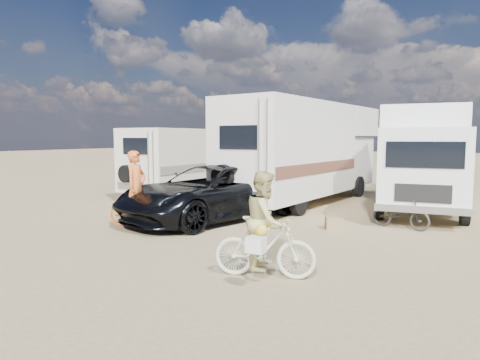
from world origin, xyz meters
The scene contains 12 objects.
ground centered at (0.00, 0.00, 0.00)m, with size 140.00×140.00×0.00m, color tan.
rv_main centered at (-0.21, 6.91, 1.85)m, with size 2.45×8.86×3.71m, color white, non-canonical shape.
rv_left centered at (-5.37, 6.80, 1.40)m, with size 2.23×6.71×2.81m, color beige, non-canonical shape.
box_truck centered at (3.85, 6.70, 1.73)m, with size 2.52×6.42×3.47m, color white, non-canonical shape.
dark_suv centered at (-1.55, 2.24, 0.81)m, with size 2.69×5.84×1.62m, color black.
bike_man centered at (-2.68, 0.32, 0.48)m, with size 0.64×1.83×0.96m, color orange.
bike_woman centered at (2.20, -1.85, 0.54)m, with size 0.51×1.81×1.09m, color beige.
rider_man centered at (-2.68, 0.32, 0.96)m, with size 0.70×0.46×1.93m, color orange.
rider_woman centered at (2.20, -1.85, 0.85)m, with size 0.83×0.65×1.70m, color tan.
bike_parked centered at (3.68, 3.64, 0.42)m, with size 0.55×1.58×0.83m, color #2A2D2A.
cooler centered at (-2.79, 2.43, 0.22)m, with size 0.54×0.39×0.43m, color #1D618F.
crate centered at (2.13, 2.63, 0.17)m, with size 0.43×0.43×0.34m, color olive.
Camera 1 is at (5.33, -8.50, 2.45)m, focal length 32.08 mm.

